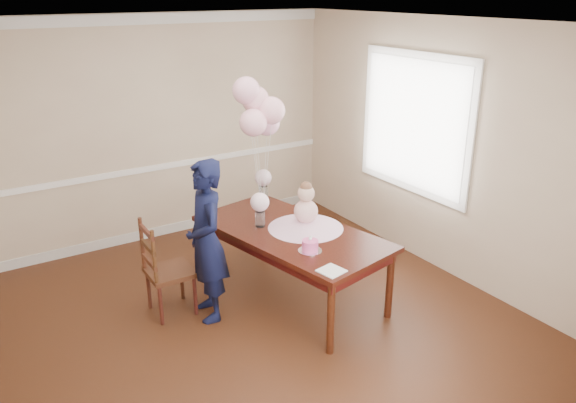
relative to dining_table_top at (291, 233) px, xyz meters
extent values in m
cube|color=black|center=(-0.49, -0.32, -0.71)|extent=(4.50, 5.00, 0.00)
cube|color=white|center=(-0.49, -0.32, 1.99)|extent=(4.50, 5.00, 0.02)
cube|color=tan|center=(-0.49, 2.18, 0.64)|extent=(4.50, 0.02, 2.70)
cube|color=tan|center=(-0.49, -2.82, 0.64)|extent=(4.50, 0.02, 2.70)
cube|color=tan|center=(1.76, -0.32, 0.64)|extent=(0.02, 5.00, 2.70)
cube|color=white|center=(-0.49, 2.17, 0.19)|extent=(4.50, 0.02, 0.07)
cube|color=silver|center=(-0.49, 2.17, 1.92)|extent=(4.50, 0.02, 0.12)
cube|color=silver|center=(-0.49, 2.17, -0.65)|extent=(4.50, 0.02, 0.12)
cube|color=white|center=(1.73, 0.18, 0.84)|extent=(0.02, 1.66, 1.56)
cube|color=silver|center=(1.72, 0.18, 0.84)|extent=(0.01, 1.50, 1.40)
cube|color=black|center=(0.00, 0.00, 0.00)|extent=(1.35, 2.12, 0.05)
cube|color=black|center=(0.00, 0.00, -0.07)|extent=(1.24, 2.01, 0.10)
cylinder|color=black|center=(-0.23, -0.97, -0.37)|extent=(0.08, 0.08, 0.69)
cylinder|color=black|center=(0.58, -0.81, -0.37)|extent=(0.08, 0.08, 0.69)
cylinder|color=black|center=(-0.58, 0.81, -0.37)|extent=(0.08, 0.08, 0.69)
cylinder|color=black|center=(0.23, 0.97, -0.37)|extent=(0.08, 0.08, 0.69)
cone|color=#E6A9CD|center=(0.15, -0.02, 0.07)|extent=(0.88, 0.88, 0.10)
sphere|color=pink|center=(0.15, -0.02, 0.20)|extent=(0.24, 0.24, 0.24)
sphere|color=#D6AB93|center=(0.15, -0.02, 0.39)|extent=(0.17, 0.17, 0.17)
sphere|color=brown|center=(0.15, -0.02, 0.45)|extent=(0.12, 0.12, 0.12)
cylinder|color=silver|center=(-0.11, -0.47, 0.03)|extent=(0.25, 0.25, 0.01)
cylinder|color=#E94998|center=(-0.11, -0.47, 0.08)|extent=(0.17, 0.17, 0.10)
sphere|color=white|center=(-0.11, -0.47, 0.15)|extent=(0.03, 0.03, 0.03)
sphere|color=silver|center=(-0.08, -0.45, 0.15)|extent=(0.03, 0.03, 0.03)
cylinder|color=silver|center=(-0.20, 0.26, 0.10)|extent=(0.12, 0.12, 0.16)
sphere|color=white|center=(-0.20, 0.26, 0.28)|extent=(0.19, 0.19, 0.19)
cylinder|color=silver|center=(0.20, 0.89, 0.10)|extent=(0.12, 0.12, 0.16)
sphere|color=beige|center=(0.20, 0.89, 0.28)|extent=(0.19, 0.19, 0.19)
cube|color=white|center=(-0.17, -0.89, 0.03)|extent=(0.23, 0.23, 0.01)
cylinder|color=#B5B5B9|center=(-0.01, 0.55, 0.03)|extent=(0.05, 0.05, 0.02)
sphere|color=#FFB4C9|center=(-0.11, 0.53, 1.01)|extent=(0.28, 0.28, 0.28)
sphere|color=#FFB4C7|center=(0.10, 0.52, 1.11)|extent=(0.28, 0.28, 0.28)
sphere|color=#EDA8B9|center=(-0.01, 0.65, 1.20)|extent=(0.28, 0.28, 0.28)
sphere|color=#EFA9C3|center=(-0.11, 0.65, 1.30)|extent=(0.28, 0.28, 0.28)
sphere|color=#FEB4D7|center=(0.12, 0.66, 0.96)|extent=(0.28, 0.28, 0.28)
cylinder|color=white|center=(-0.06, 0.54, 0.45)|extent=(0.09, 0.02, 0.82)
cylinder|color=white|center=(0.04, 0.54, 0.50)|extent=(0.11, 0.03, 0.92)
cylinder|color=silver|center=(-0.01, 0.60, 0.55)|extent=(0.00, 0.10, 1.02)
cylinder|color=silver|center=(-0.06, 0.60, 0.59)|extent=(0.10, 0.09, 1.11)
cylinder|color=silver|center=(0.05, 0.60, 0.42)|extent=(0.12, 0.10, 0.76)
cube|color=#3A1C0F|center=(-1.12, 0.39, -0.29)|extent=(0.42, 0.42, 0.05)
cylinder|color=#33120E|center=(-1.30, 0.22, -0.51)|extent=(0.04, 0.04, 0.41)
cylinder|color=#33110E|center=(-0.95, 0.22, -0.51)|extent=(0.04, 0.04, 0.41)
cylinder|color=#33150E|center=(-1.29, 0.57, -0.51)|extent=(0.04, 0.04, 0.41)
cylinder|color=#391A0F|center=(-0.95, 0.56, -0.51)|extent=(0.04, 0.04, 0.41)
cylinder|color=#3C2110|center=(-1.31, 0.23, -0.01)|extent=(0.04, 0.04, 0.53)
cylinder|color=#3A1B10|center=(-1.31, 0.57, -0.01)|extent=(0.04, 0.04, 0.53)
cube|color=#3E1C11|center=(-1.31, 0.40, -0.13)|extent=(0.03, 0.38, 0.05)
cube|color=#341C0E|center=(-1.31, 0.40, 0.03)|extent=(0.03, 0.38, 0.05)
cube|color=#3B1710|center=(-1.31, 0.40, 0.18)|extent=(0.03, 0.38, 0.05)
imported|color=black|center=(-0.84, 0.14, 0.06)|extent=(0.47, 0.62, 1.55)
camera|label=1|loc=(-2.72, -4.21, 2.25)|focal=35.00mm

